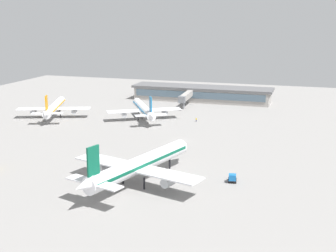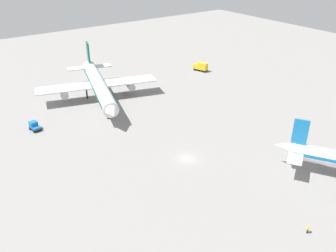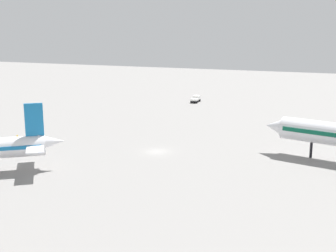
% 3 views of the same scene
% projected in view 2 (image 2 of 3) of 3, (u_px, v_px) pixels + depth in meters
% --- Properties ---
extents(ground, '(288.00, 288.00, 0.00)m').
position_uv_depth(ground, '(187.00, 159.00, 84.35)').
color(ground, gray).
extents(airplane_taxiing, '(37.69, 46.06, 14.29)m').
position_uv_depth(airplane_taxiing, '(98.00, 85.00, 112.58)').
color(airplane_taxiing, white).
rests_on(airplane_taxiing, ground).
extents(catering_truck, '(3.63, 5.91, 3.30)m').
position_uv_depth(catering_truck, '(201.00, 67.00, 139.56)').
color(catering_truck, black).
rests_on(catering_truck, ground).
extents(baggage_tug, '(2.65, 3.46, 2.30)m').
position_uv_depth(baggage_tug, '(34.00, 126.00, 96.54)').
color(baggage_tug, black).
rests_on(baggage_tug, ground).
extents(ground_crew_worker, '(0.54, 0.54, 1.67)m').
position_uv_depth(ground_crew_worker, '(308.00, 229.00, 62.64)').
color(ground_crew_worker, '#1E2338').
rests_on(ground_crew_worker, ground).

